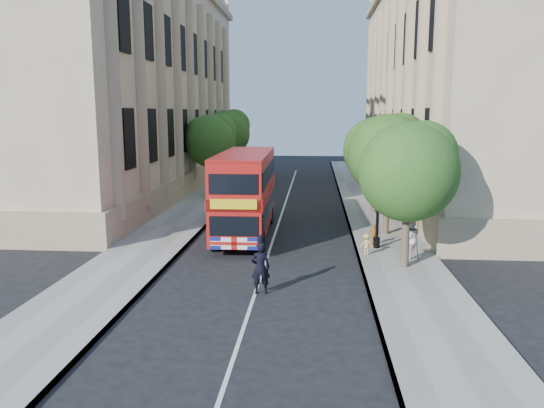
% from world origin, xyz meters
% --- Properties ---
extents(ground, '(120.00, 120.00, 0.00)m').
position_xyz_m(ground, '(0.00, 0.00, 0.00)').
color(ground, black).
rests_on(ground, ground).
extents(pavement_right, '(3.50, 80.00, 0.12)m').
position_xyz_m(pavement_right, '(5.75, 10.00, 0.06)').
color(pavement_right, gray).
rests_on(pavement_right, ground).
extents(pavement_left, '(3.50, 80.00, 0.12)m').
position_xyz_m(pavement_left, '(-5.75, 10.00, 0.06)').
color(pavement_left, gray).
rests_on(pavement_left, ground).
extents(building_right, '(12.00, 38.00, 18.00)m').
position_xyz_m(building_right, '(13.80, 24.00, 9.00)').
color(building_right, tan).
rests_on(building_right, ground).
extents(building_left, '(12.00, 38.00, 18.00)m').
position_xyz_m(building_left, '(-13.80, 24.00, 9.00)').
color(building_left, tan).
rests_on(building_left, ground).
extents(tree_right_near, '(4.00, 4.00, 6.08)m').
position_xyz_m(tree_right_near, '(5.84, 3.03, 4.25)').
color(tree_right_near, '#473828').
rests_on(tree_right_near, ground).
extents(tree_right_mid, '(4.20, 4.20, 6.37)m').
position_xyz_m(tree_right_mid, '(5.84, 9.03, 4.45)').
color(tree_right_mid, '#473828').
rests_on(tree_right_mid, ground).
extents(tree_right_far, '(4.00, 4.00, 6.15)m').
position_xyz_m(tree_right_far, '(5.84, 15.03, 4.31)').
color(tree_right_far, '#473828').
rests_on(tree_right_far, ground).
extents(tree_left_far, '(4.00, 4.00, 6.30)m').
position_xyz_m(tree_left_far, '(-5.96, 22.03, 4.44)').
color(tree_left_far, '#473828').
rests_on(tree_left_far, ground).
extents(tree_left_back, '(4.20, 4.20, 6.65)m').
position_xyz_m(tree_left_back, '(-5.96, 30.03, 4.71)').
color(tree_left_back, '#473828').
rests_on(tree_left_back, ground).
extents(lamp_post, '(0.32, 0.32, 5.16)m').
position_xyz_m(lamp_post, '(5.00, 6.00, 2.51)').
color(lamp_post, black).
rests_on(lamp_post, pavement_right).
extents(double_decker_bus, '(2.65, 9.29, 4.27)m').
position_xyz_m(double_decker_bus, '(-1.50, 8.49, 2.36)').
color(double_decker_bus, '#A30E0B').
rests_on(double_decker_bus, ground).
extents(box_van, '(2.51, 5.40, 3.01)m').
position_xyz_m(box_van, '(-2.06, 12.83, 1.47)').
color(box_van, black).
rests_on(box_van, ground).
extents(police_constable, '(0.76, 0.58, 1.88)m').
position_xyz_m(police_constable, '(0.19, -0.40, 0.94)').
color(police_constable, black).
rests_on(police_constable, ground).
extents(woman_pedestrian, '(1.04, 0.94, 1.76)m').
position_xyz_m(woman_pedestrian, '(6.23, 4.29, 1.00)').
color(woman_pedestrian, beige).
rests_on(woman_pedestrian, pavement_right).
extents(child_a, '(0.61, 0.34, 0.99)m').
position_xyz_m(child_a, '(4.96, 6.57, 0.61)').
color(child_a, '#C17822').
rests_on(child_a, pavement_right).
extents(child_b, '(0.66, 0.43, 0.96)m').
position_xyz_m(child_b, '(4.40, 4.70, 0.60)').
color(child_b, '#EAB84F').
rests_on(child_b, pavement_right).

